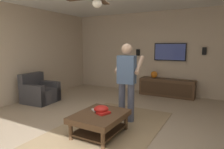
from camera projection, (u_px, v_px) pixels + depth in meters
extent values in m
plane|color=tan|center=(107.00, 132.00, 3.71)|extent=(8.45, 8.45, 0.00)
cube|color=#C6B299|center=(161.00, 53.00, 6.60)|extent=(0.10, 6.62, 2.72)
cube|color=#9E8460|center=(106.00, 130.00, 3.77)|extent=(3.16, 1.81, 0.01)
cube|color=#38383D|center=(41.00, 95.00, 5.64)|extent=(0.86, 0.86, 0.40)
cube|color=#38383D|center=(31.00, 80.00, 5.71)|extent=(0.81, 0.25, 0.42)
cube|color=#38383D|center=(32.00, 95.00, 5.34)|extent=(0.23, 0.81, 0.56)
cube|color=#38383D|center=(48.00, 90.00, 5.92)|extent=(0.23, 0.81, 0.56)
cube|color=#513823|center=(100.00, 116.00, 3.54)|extent=(1.00, 0.80, 0.10)
cylinder|color=#513823|center=(126.00, 122.00, 3.78)|extent=(0.07, 0.07, 0.30)
cylinder|color=#513823|center=(98.00, 117.00, 4.09)|extent=(0.07, 0.07, 0.30)
cylinder|color=#513823|center=(103.00, 141.00, 3.06)|extent=(0.07, 0.07, 0.30)
cylinder|color=#513823|center=(71.00, 132.00, 3.36)|extent=(0.07, 0.07, 0.30)
cube|color=#452F1E|center=(100.00, 129.00, 3.58)|extent=(0.88, 0.68, 0.03)
cube|color=#513823|center=(167.00, 88.00, 6.33)|extent=(0.44, 1.70, 0.55)
cube|color=#412C1C|center=(165.00, 89.00, 6.13)|extent=(0.01, 1.56, 0.39)
cube|color=black|center=(170.00, 52.00, 6.37)|extent=(0.05, 1.01, 0.57)
cube|color=#4354AC|center=(170.00, 52.00, 6.35)|extent=(0.01, 0.95, 0.51)
cylinder|color=#4C5166|center=(131.00, 103.00, 4.14)|extent=(0.14, 0.14, 0.82)
cylinder|color=#4C5166|center=(122.00, 102.00, 4.22)|extent=(0.14, 0.14, 0.82)
cube|color=slate|center=(127.00, 70.00, 4.08)|extent=(0.26, 0.38, 0.58)
sphere|color=tan|center=(127.00, 49.00, 4.02)|extent=(0.22, 0.22, 0.22)
cylinder|color=tan|center=(139.00, 65.00, 4.15)|extent=(0.48, 0.14, 0.37)
cylinder|color=tan|center=(120.00, 64.00, 4.32)|extent=(0.48, 0.14, 0.37)
cube|color=white|center=(132.00, 68.00, 4.43)|extent=(0.04, 0.05, 0.16)
ellipsoid|color=red|center=(101.00, 109.00, 3.60)|extent=(0.27, 0.27, 0.12)
cube|color=white|center=(94.00, 110.00, 3.68)|extent=(0.12, 0.15, 0.02)
cube|color=red|center=(103.00, 113.00, 3.51)|extent=(0.26, 0.22, 0.04)
sphere|color=orange|center=(154.00, 74.00, 6.51)|extent=(0.22, 0.22, 0.22)
cube|color=black|center=(204.00, 51.00, 5.89)|extent=(0.06, 0.12, 0.22)
cube|color=black|center=(138.00, 52.00, 6.91)|extent=(0.06, 0.12, 0.22)
sphere|color=silver|center=(97.00, 3.00, 3.39)|extent=(0.16, 0.16, 0.16)
cube|color=brown|center=(103.00, 1.00, 3.68)|extent=(0.57, 0.25, 0.02)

